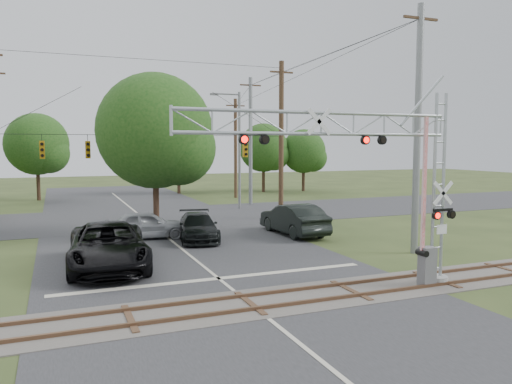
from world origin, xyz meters
name	(u,v)px	position (x,y,z in m)	size (l,w,h in m)	color
ground	(274,324)	(0.00, 0.00, 0.00)	(160.00, 160.00, 0.00)	#2F3D1C
road_main	(190,256)	(0.00, 10.00, 0.01)	(14.00, 90.00, 0.02)	#2C2C2F
road_cross	(143,218)	(0.00, 24.00, 0.01)	(90.00, 12.00, 0.02)	#2C2C2F
railroad_track	(250,304)	(0.00, 2.00, 0.03)	(90.00, 3.20, 0.17)	#4F4945
crossing_gantry	(370,169)	(4.49, 1.64, 4.55)	(10.90, 0.94, 7.37)	gray
traffic_signal_span	(165,142)	(0.91, 20.00, 5.64)	(19.34, 0.36, 11.50)	gray
pickup_black	(108,246)	(-3.93, 9.06, 0.99)	(3.29, 7.14, 1.98)	black
car_dark	(198,227)	(1.49, 14.03, 0.76)	(2.12, 5.22, 1.52)	black
sedan_silver	(147,225)	(-1.15, 15.53, 0.82)	(1.93, 4.79, 1.63)	#929599
suv_dark	(294,219)	(7.37, 13.58, 0.94)	(1.99, 5.70, 1.88)	black
streetlight	(237,144)	(8.40, 26.45, 5.53)	(2.64, 0.27, 9.89)	gray
utility_poles	(181,139)	(2.33, 21.32, 5.86)	(23.46, 29.03, 12.21)	#3D261C
treeline	(115,146)	(-0.84, 33.64, 5.38)	(49.93, 31.43, 9.70)	#3C271B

